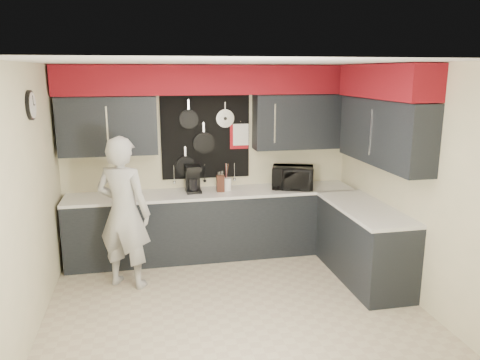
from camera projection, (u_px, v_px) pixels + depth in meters
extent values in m
plane|color=#C0B395|center=(233.00, 304.00, 5.17)|extent=(4.00, 4.00, 0.00)
cube|color=beige|center=(209.00, 160.00, 6.54)|extent=(4.00, 0.01, 2.60)
cube|color=black|center=(108.00, 126.00, 6.01)|extent=(1.24, 0.32, 0.75)
cube|color=black|center=(301.00, 122.00, 6.53)|extent=(1.34, 0.32, 0.75)
cube|color=maroon|center=(210.00, 80.00, 6.12)|extent=(3.94, 0.36, 0.38)
cube|color=black|center=(206.00, 137.00, 6.45)|extent=(1.22, 0.03, 1.15)
cylinder|color=black|center=(189.00, 119.00, 6.31)|extent=(0.26, 0.04, 0.26)
cylinder|color=black|center=(204.00, 143.00, 6.42)|extent=(0.30, 0.04, 0.30)
cylinder|color=black|center=(186.00, 166.00, 6.44)|extent=(0.27, 0.04, 0.27)
cylinder|color=silver|center=(225.00, 118.00, 6.41)|extent=(0.25, 0.02, 0.25)
cube|color=maroon|center=(239.00, 137.00, 6.52)|extent=(0.26, 0.01, 0.34)
cube|color=white|center=(241.00, 135.00, 6.51)|extent=(0.22, 0.01, 0.30)
cylinder|color=silver|center=(174.00, 174.00, 6.45)|extent=(0.01, 0.01, 0.20)
cylinder|color=silver|center=(205.00, 173.00, 6.53)|extent=(0.01, 0.01, 0.20)
cylinder|color=silver|center=(234.00, 171.00, 6.62)|extent=(0.01, 0.01, 0.20)
cube|color=beige|center=(406.00, 181.00, 5.27)|extent=(0.01, 3.50, 2.60)
cube|color=black|center=(384.00, 132.00, 5.41)|extent=(0.32, 1.70, 0.75)
cube|color=maroon|center=(386.00, 81.00, 5.27)|extent=(0.36, 1.70, 0.38)
cube|color=beige|center=(29.00, 201.00, 4.48)|extent=(0.01, 3.50, 2.60)
cylinder|color=black|center=(31.00, 105.00, 4.67)|extent=(0.04, 0.30, 0.30)
cylinder|color=white|center=(33.00, 105.00, 4.67)|extent=(0.01, 0.26, 0.26)
cube|color=black|center=(213.00, 225.00, 6.46)|extent=(3.90, 0.60, 0.88)
cube|color=white|center=(213.00, 193.00, 6.34)|extent=(3.90, 0.63, 0.04)
cube|color=black|center=(363.00, 244.00, 5.74)|extent=(0.60, 1.60, 0.88)
cube|color=white|center=(365.00, 208.00, 5.63)|extent=(0.63, 1.60, 0.04)
cube|color=black|center=(217.00, 259.00, 6.30)|extent=(3.90, 0.06, 0.10)
imported|color=black|center=(293.00, 177.00, 6.48)|extent=(0.65, 0.54, 0.31)
cube|color=#3B1D12|center=(220.00, 183.00, 6.32)|extent=(0.11, 0.11, 0.22)
cylinder|color=white|center=(227.00, 184.00, 6.40)|extent=(0.13, 0.13, 0.17)
cube|color=black|center=(193.00, 191.00, 6.30)|extent=(0.21, 0.25, 0.03)
cube|color=black|center=(192.00, 177.00, 6.35)|extent=(0.20, 0.07, 0.33)
cube|color=black|center=(193.00, 168.00, 6.23)|extent=(0.21, 0.25, 0.07)
cylinder|color=black|center=(193.00, 185.00, 6.26)|extent=(0.12, 0.12, 0.15)
imported|color=#B1B1AF|center=(124.00, 213.00, 5.44)|extent=(0.79, 0.69, 1.81)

